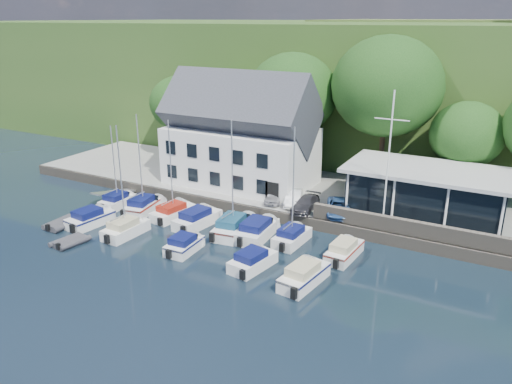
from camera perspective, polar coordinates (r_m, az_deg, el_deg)
ground at (r=34.40m, az=-5.43°, el=-9.78°), size 180.00×180.00×0.00m
quay at (r=48.37m, az=6.09°, el=-0.32°), size 60.00×13.00×1.00m
quay_face at (r=42.81m, az=2.73°, el=-2.90°), size 60.00×0.30×1.00m
hillside at (r=88.85m, az=17.70°, el=12.86°), size 160.00×75.00×16.00m
field_patch at (r=95.20m, az=24.17°, el=17.44°), size 50.00×30.00×0.30m
harbor_building at (r=49.10m, az=-1.76°, el=5.98°), size 14.40×8.20×8.70m
club_pavilion at (r=43.42m, az=18.94°, el=-0.06°), size 13.20×7.20×4.10m
seawall at (r=39.52m, az=18.92°, el=-4.22°), size 18.00×0.50×1.20m
gangway at (r=50.46m, az=-15.43°, el=-0.70°), size 1.20×6.00×1.40m
car_silver at (r=44.76m, az=2.16°, el=-0.39°), size 2.15×3.69×1.18m
car_white at (r=44.25m, az=4.32°, el=-0.63°), size 2.39×3.97×1.24m
car_dgrey at (r=43.01m, az=5.70°, el=-1.34°), size 1.77×4.02×1.15m
car_blue at (r=42.48m, az=9.45°, el=-1.67°), size 2.68×4.08×1.30m
flagpole at (r=39.08m, az=14.87°, el=3.37°), size 2.58×0.20×10.74m
tree_0 at (r=59.23m, az=-8.64°, el=8.46°), size 6.92×6.92×9.46m
tree_1 at (r=55.64m, az=-2.24°, el=8.50°), size 7.66×7.66×10.47m
tree_2 at (r=51.70m, az=4.13°, el=8.78°), size 9.15×9.15×12.50m
tree_3 at (r=49.53m, az=14.50°, el=8.80°), size 10.45×10.45×14.29m
tree_4 at (r=48.24m, az=22.74°, el=4.33°), size 6.48×6.48×8.86m
boat_r1_0 at (r=46.98m, az=-15.93°, el=3.26°), size 2.06×5.15×8.54m
boat_r1_1 at (r=44.90m, az=-13.12°, el=3.26°), size 2.96×6.21×9.28m
boat_r1_2 at (r=43.24m, az=-9.68°, el=2.16°), size 2.87×6.26×8.24m
boat_r1_3 at (r=42.38m, az=-6.72°, el=-2.87°), size 2.85×6.71×1.53m
boat_r1_4 at (r=39.30m, az=-2.72°, el=1.53°), size 3.08×7.06×9.37m
boat_r1_5 at (r=39.86m, az=0.14°, el=-4.18°), size 2.59×6.74×1.57m
boat_r1_6 at (r=37.67m, az=4.27°, el=0.12°), size 2.21×5.46×8.65m
boat_r1_7 at (r=37.20m, az=10.07°, el=-6.43°), size 2.14×5.80×1.43m
boat_r2_0 at (r=44.46m, az=-18.44°, el=-2.71°), size 2.71×5.98×1.51m
boat_r2_1 at (r=40.31m, az=-15.13°, el=0.98°), size 2.22×5.80×8.92m
boat_r2_2 at (r=37.98m, az=-8.22°, el=-5.81°), size 2.14×4.70×1.36m
boat_r2_3 at (r=35.24m, az=-0.38°, el=-7.66°), size 2.84×5.61×1.39m
boat_r2_4 at (r=33.37m, az=5.53°, el=-9.25°), size 2.66×6.31×1.55m
dinghy_0 at (r=45.11m, az=-21.27°, el=-3.27°), size 1.92×3.13×0.72m
dinghy_1 at (r=41.44m, az=-20.49°, el=-5.23°), size 2.11×3.04×0.66m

